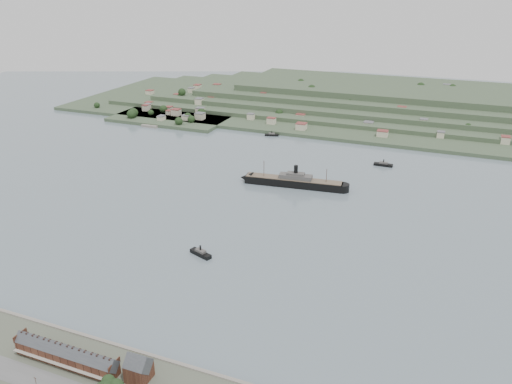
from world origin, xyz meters
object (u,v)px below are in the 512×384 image
at_px(gabled_building, 139,368).
at_px(steamship, 291,181).
at_px(terrace_row, 66,355).
at_px(tugboat, 201,253).

distance_m(gabled_building, steamship, 249.94).
height_order(terrace_row, tugboat, terrace_row).
distance_m(terrace_row, tugboat, 116.07).
xyz_separation_m(gabled_building, tugboat, (-27.27, 111.49, -6.34)).
distance_m(gabled_building, tugboat, 114.95).
xyz_separation_m(steamship, tugboat, (-17.67, -138.23, -2.53)).
bearing_deg(tugboat, steamship, 82.72).
distance_m(terrace_row, steamship, 255.29).
distance_m(terrace_row, gabled_building, 37.74).
bearing_deg(tugboat, terrace_row, -95.06).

